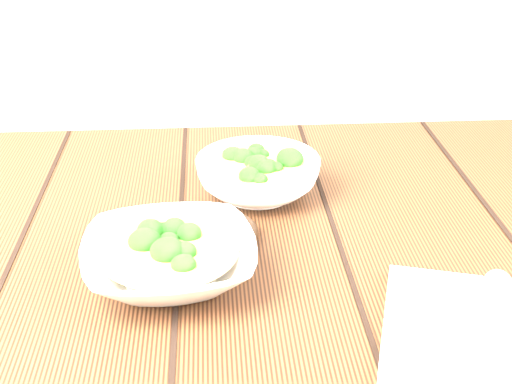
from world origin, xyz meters
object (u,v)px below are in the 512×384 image
object	(u,v)px
soup_bowl_front	(170,259)
napkin	(504,336)
table	(199,322)
soup_bowl_back	(258,175)
trivet	(220,234)

from	to	relation	value
soup_bowl_front	napkin	world-z (taller)	soup_bowl_front
table	soup_bowl_front	size ratio (longest dim) A/B	5.59
soup_bowl_back	soup_bowl_front	bearing A→B (deg)	-119.16
soup_bowl_front	napkin	xyz separation A→B (m)	(0.34, -0.14, -0.02)
table	soup_bowl_back	world-z (taller)	soup_bowl_back
soup_bowl_back	trivet	distance (m)	0.14
soup_bowl_front	napkin	bearing A→B (deg)	-22.13
napkin	soup_bowl_back	bearing A→B (deg)	139.76
trivet	napkin	world-z (taller)	trivet
trivet	soup_bowl_back	bearing A→B (deg)	66.33
table	soup_bowl_back	bearing A→B (deg)	56.77
soup_bowl_back	trivet	xyz separation A→B (m)	(-0.06, -0.13, -0.02)
soup_bowl_front	trivet	bearing A→B (deg)	52.79
table	napkin	world-z (taller)	napkin
soup_bowl_front	table	bearing A→B (deg)	69.26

